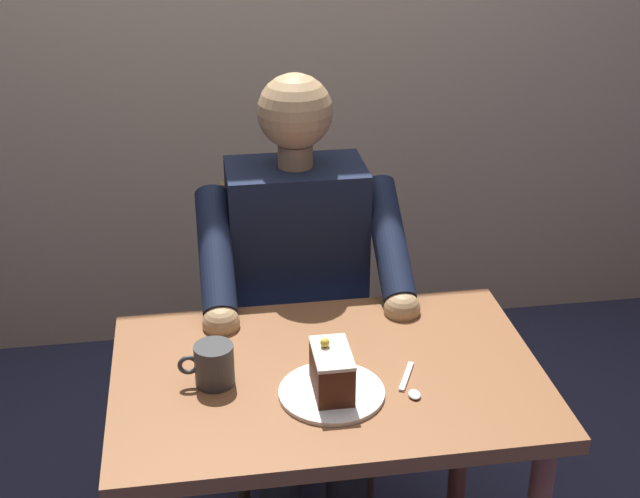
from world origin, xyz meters
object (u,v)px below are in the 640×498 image
object	(u,v)px
seated_person	(301,304)
chair	(293,322)
dessert_spoon	(411,386)
dining_table	(328,412)
cake_slice	(332,371)
coffee_cup	(214,364)

from	to	relation	value
seated_person	chair	bearing A→B (deg)	-90.00
chair	dessert_spoon	xyz separation A→B (m)	(-0.16, 0.71, 0.24)
dining_table	seated_person	world-z (taller)	seated_person
cake_slice	seated_person	bearing A→B (deg)	-90.64
seated_person	dessert_spoon	xyz separation A→B (m)	(-0.16, 0.53, 0.09)
dining_table	cake_slice	size ratio (longest dim) A/B	6.96
dining_table	dessert_spoon	bearing A→B (deg)	152.10
seated_person	coffee_cup	world-z (taller)	seated_person
dining_table	coffee_cup	size ratio (longest dim) A/B	7.84
seated_person	cake_slice	distance (m)	0.55
seated_person	dessert_spoon	bearing A→B (deg)	107.08
cake_slice	coffee_cup	bearing A→B (deg)	-18.41
cake_slice	dessert_spoon	xyz separation A→B (m)	(-0.17, 0.00, -0.05)
coffee_cup	dessert_spoon	xyz separation A→B (m)	(-0.41, 0.08, -0.04)
cake_slice	coffee_cup	xyz separation A→B (m)	(0.24, -0.08, -0.01)
dining_table	cake_slice	xyz separation A→B (m)	(0.01, 0.09, 0.17)
dessert_spoon	seated_person	bearing A→B (deg)	-72.92
chair	seated_person	distance (m)	0.23
chair	coffee_cup	distance (m)	0.73
dining_table	cake_slice	bearing A→B (deg)	86.02
dessert_spoon	chair	bearing A→B (deg)	-76.91
chair	seated_person	xyz separation A→B (m)	(0.00, 0.17, 0.16)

